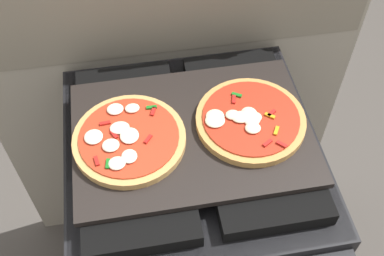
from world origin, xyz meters
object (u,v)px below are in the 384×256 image
(baking_tray, at_px, (192,133))
(pizza_left, at_px, (128,139))
(stove, at_px, (192,226))
(pizza_right, at_px, (250,121))

(baking_tray, height_order, pizza_left, pizza_left)
(baking_tray, relative_size, pizza_left, 2.15)
(stove, xyz_separation_m, pizza_left, (-0.14, -0.01, 0.48))
(stove, relative_size, baking_tray, 1.67)
(stove, bearing_deg, baking_tray, 90.00)
(pizza_left, bearing_deg, stove, 2.23)
(stove, xyz_separation_m, pizza_right, (0.13, -0.00, 0.48))
(baking_tray, height_order, pizza_right, pizza_right)
(baking_tray, xyz_separation_m, pizza_left, (-0.14, -0.01, 0.02))
(stove, bearing_deg, pizza_right, -0.72)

